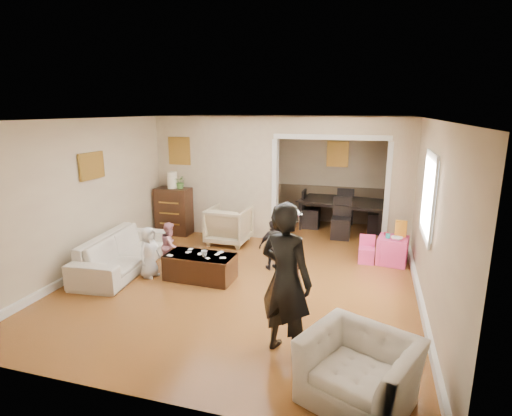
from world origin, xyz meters
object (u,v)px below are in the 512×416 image
(dining_table, at_px, (343,215))
(child_toddler, at_px, (273,245))
(adult_person, at_px, (286,280))
(table_lamp, at_px, (172,180))
(coffee_table, at_px, (200,267))
(sofa, at_px, (123,252))
(dresser, at_px, (174,211))
(child_kneel_b, at_px, (170,245))
(coffee_cup, at_px, (204,254))
(armchair_front, at_px, (359,370))
(child_kneel_a, at_px, (149,252))
(armchair_back, at_px, (229,225))
(play_table, at_px, (392,250))
(cyan_cup, at_px, (388,236))

(dining_table, bearing_deg, child_toddler, -100.45)
(dining_table, xyz_separation_m, adult_person, (-0.26, -5.15, 0.55))
(table_lamp, distance_m, coffee_table, 2.88)
(sofa, bearing_deg, child_toddler, -78.98)
(dresser, distance_m, table_lamp, 0.70)
(sofa, xyz_separation_m, coffee_table, (1.47, -0.01, -0.10))
(child_kneel_b, distance_m, child_toddler, 1.81)
(dresser, height_order, coffee_cup, dresser)
(dining_table, xyz_separation_m, child_toddler, (-1.00, -2.76, 0.09))
(armchair_front, relative_size, coffee_table, 0.89)
(coffee_table, xyz_separation_m, coffee_cup, (0.10, -0.05, 0.26))
(dining_table, distance_m, child_kneel_a, 4.67)
(sofa, height_order, child_toddler, child_toddler)
(dining_table, bearing_deg, child_kneel_a, -118.96)
(armchair_back, height_order, dresser, dresser)
(table_lamp, height_order, play_table, table_lamp)
(armchair_back, relative_size, child_kneel_b, 1.02)
(armchair_front, bearing_deg, table_lamp, 157.51)
(armchair_front, distance_m, adult_person, 1.18)
(play_table, distance_m, cyan_cup, 0.31)
(table_lamp, relative_size, play_table, 0.71)
(sofa, relative_size, dresser, 2.04)
(armchair_back, distance_m, play_table, 3.27)
(dining_table, bearing_deg, dresser, -150.46)
(adult_person, bearing_deg, cyan_cup, -87.16)
(child_kneel_a, bearing_deg, coffee_cup, -71.72)
(table_lamp, distance_m, child_toddler, 3.10)
(armchair_back, distance_m, table_lamp, 1.67)
(armchair_back, bearing_deg, dresser, -9.65)
(play_table, height_order, child_toddler, child_toddler)
(dresser, bearing_deg, play_table, -6.62)
(adult_person, distance_m, child_kneel_a, 3.06)
(coffee_cup, relative_size, cyan_cup, 1.32)
(coffee_table, bearing_deg, armchair_front, -40.29)
(armchair_front, xyz_separation_m, dresser, (-4.23, 4.41, 0.20))
(cyan_cup, height_order, child_kneel_b, child_kneel_b)
(coffee_table, relative_size, cyan_cup, 14.04)
(dresser, bearing_deg, armchair_back, -11.19)
(dresser, bearing_deg, sofa, -86.78)
(coffee_table, bearing_deg, armchair_back, 95.58)
(cyan_cup, height_order, child_kneel_a, child_kneel_a)
(armchair_front, bearing_deg, adult_person, 169.06)
(cyan_cup, xyz_separation_m, child_kneel_a, (-3.82, -1.73, -0.10))
(cyan_cup, bearing_deg, adult_person, -110.26)
(armchair_front, bearing_deg, child_kneel_a, 172.82)
(sofa, height_order, table_lamp, table_lamp)
(coffee_cup, relative_size, dining_table, 0.05)
(coffee_cup, relative_size, play_table, 0.21)
(table_lamp, xyz_separation_m, child_toddler, (2.64, -1.42, -0.79))
(play_table, relative_size, child_kneel_b, 0.61)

